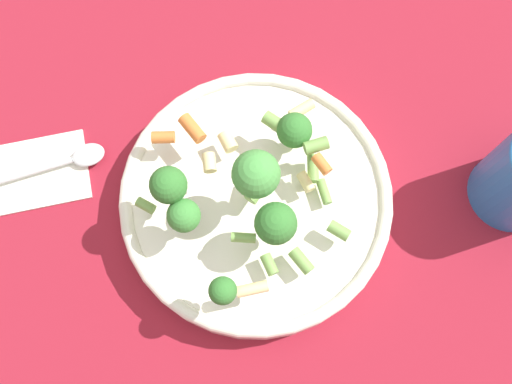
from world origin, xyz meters
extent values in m
plane|color=maroon|center=(0.00, 0.00, 0.00)|extent=(3.00, 3.00, 0.00)
cylinder|color=silver|center=(0.00, 0.00, 0.02)|extent=(0.28, 0.28, 0.04)
torus|color=silver|center=(0.00, 0.00, 0.04)|extent=(0.28, 0.28, 0.01)
cylinder|color=#8CB766|center=(0.06, -0.03, 0.05)|extent=(0.01, 0.01, 0.02)
sphere|color=#33722D|center=(0.06, -0.03, 0.08)|extent=(0.04, 0.04, 0.04)
cylinder|color=#8CB766|center=(-0.04, 0.06, 0.07)|extent=(0.01, 0.01, 0.02)
sphere|color=#3D8438|center=(-0.04, 0.06, 0.09)|extent=(0.03, 0.03, 0.03)
cylinder|color=#8CB766|center=(-0.04, -0.02, 0.07)|extent=(0.01, 0.01, 0.02)
sphere|color=#33722D|center=(-0.04, -0.02, 0.10)|extent=(0.04, 0.04, 0.04)
cylinder|color=#8CB766|center=(-0.10, 0.02, 0.08)|extent=(0.01, 0.01, 0.01)
sphere|color=#33722D|center=(-0.10, 0.02, 0.09)|extent=(0.03, 0.03, 0.03)
cylinder|color=#8CB766|center=(-0.02, 0.08, 0.08)|extent=(0.01, 0.01, 0.01)
sphere|color=#33722D|center=(-0.02, 0.08, 0.10)|extent=(0.04, 0.04, 0.04)
cylinder|color=#8CB766|center=(0.00, 0.00, 0.09)|extent=(0.02, 0.02, 0.02)
sphere|color=#479342|center=(0.00, 0.00, 0.12)|extent=(0.04, 0.04, 0.04)
cylinder|color=beige|center=(0.02, 0.05, 0.08)|extent=(0.02, 0.02, 0.01)
cylinder|color=#729E4C|center=(0.01, -0.07, 0.05)|extent=(0.03, 0.02, 0.01)
cylinder|color=orange|center=(0.05, 0.07, 0.08)|extent=(0.03, 0.03, 0.01)
cylinder|color=beige|center=(0.10, -0.04, 0.06)|extent=(0.03, 0.03, 0.01)
cylinder|color=beige|center=(-0.10, -0.01, 0.08)|extent=(0.02, 0.03, 0.01)
cylinder|color=#729E4C|center=(-0.05, 0.01, 0.08)|extent=(0.01, 0.02, 0.01)
cylinder|color=#729E4C|center=(0.07, -0.01, 0.08)|extent=(0.02, 0.03, 0.01)
cylinder|color=#729E4C|center=(-0.07, -0.02, 0.05)|extent=(0.02, 0.02, 0.01)
cylinder|color=beige|center=(0.01, 0.00, 0.06)|extent=(0.02, 0.01, 0.01)
cylinder|color=#729E4C|center=(-0.06, -0.05, 0.06)|extent=(0.03, 0.03, 0.01)
cylinder|color=#729E4C|center=(0.00, 0.00, 0.06)|extent=(0.03, 0.02, 0.01)
cylinder|color=#729E4C|center=(0.03, -0.05, 0.05)|extent=(0.03, 0.02, 0.01)
cylinder|color=orange|center=(0.03, -0.06, 0.08)|extent=(0.02, 0.02, 0.01)
cylinder|color=beige|center=(0.05, 0.03, 0.06)|extent=(0.02, 0.02, 0.01)
cylinder|color=#729E4C|center=(-0.03, -0.09, 0.06)|extent=(0.02, 0.02, 0.01)
cylinder|color=#729E4C|center=(-0.03, 0.10, 0.06)|extent=(0.02, 0.02, 0.01)
cylinder|color=#729E4C|center=(0.05, -0.05, 0.08)|extent=(0.02, 0.03, 0.01)
cylinder|color=beige|center=(0.02, -0.05, 0.06)|extent=(0.02, 0.02, 0.01)
cylinder|color=orange|center=(0.04, 0.10, 0.07)|extent=(0.02, 0.02, 0.01)
cube|color=white|center=(0.01, 0.25, 0.00)|extent=(0.12, 0.14, 0.01)
cylinder|color=silver|center=(-0.01, 0.27, 0.01)|extent=(0.07, 0.14, 0.01)
ellipsoid|color=silver|center=(0.03, 0.19, 0.01)|extent=(0.04, 0.04, 0.01)
camera|label=1|loc=(-0.16, -0.02, 0.63)|focal=42.00mm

